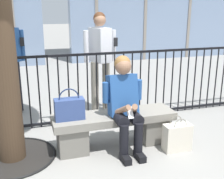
% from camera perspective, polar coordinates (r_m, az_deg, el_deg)
% --- Properties ---
extents(ground_plane, '(60.00, 60.00, 0.00)m').
position_cam_1_polar(ground_plane, '(3.86, 0.45, -11.16)').
color(ground_plane, gray).
extents(stone_bench, '(1.60, 0.44, 0.45)m').
position_cam_1_polar(stone_bench, '(3.74, 0.46, -7.47)').
color(stone_bench, gray).
rests_on(stone_bench, ground).
extents(seated_person_with_phone, '(0.52, 0.66, 1.21)m').
position_cam_1_polar(seated_person_with_phone, '(3.52, 2.58, -2.42)').
color(seated_person_with_phone, black).
rests_on(seated_person_with_phone, ground).
extents(handbag_on_bench, '(0.36, 0.16, 0.39)m').
position_cam_1_polar(handbag_on_bench, '(3.49, -8.59, -3.79)').
color(handbag_on_bench, '#33477F').
rests_on(handbag_on_bench, stone_bench).
extents(shopping_bag, '(0.35, 0.17, 0.46)m').
position_cam_1_polar(shopping_bag, '(3.76, 13.01, -9.34)').
color(shopping_bag, beige).
rests_on(shopping_bag, ground).
extents(bystander_at_railing, '(0.55, 0.43, 1.71)m').
position_cam_1_polar(bystander_at_railing, '(4.77, -2.41, 6.86)').
color(bystander_at_railing, gray).
rests_on(bystander_at_railing, ground).
extents(bystander_further_back, '(0.55, 0.43, 1.71)m').
position_cam_1_polar(bystander_further_back, '(5.11, -20.20, 6.50)').
color(bystander_further_back, black).
rests_on(bystander_further_back, ground).
extents(plaza_railing, '(8.32, 0.04, 1.11)m').
position_cam_1_polar(plaza_railing, '(4.47, -3.08, 0.46)').
color(plaza_railing, black).
rests_on(plaza_railing, ground).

